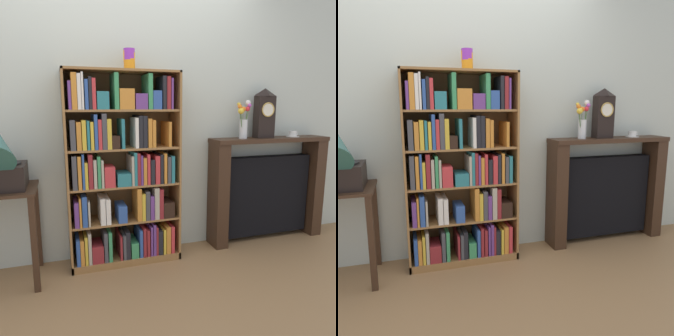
% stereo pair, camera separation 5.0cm
% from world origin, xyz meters
% --- Properties ---
extents(ground_plane, '(8.33, 6.40, 0.02)m').
position_xyz_m(ground_plane, '(0.00, 0.00, -0.01)').
color(ground_plane, '#997047').
extents(wall_back, '(5.33, 0.08, 2.60)m').
position_xyz_m(wall_back, '(0.27, 0.31, 1.30)').
color(wall_back, beige).
rests_on(wall_back, ground).
extents(bookshelf, '(0.93, 0.31, 1.62)m').
position_xyz_m(bookshelf, '(-0.01, 0.11, 0.76)').
color(bookshelf, olive).
rests_on(bookshelf, ground).
extents(cup_stack, '(0.09, 0.09, 0.17)m').
position_xyz_m(cup_stack, '(0.07, 0.11, 1.70)').
color(cup_stack, orange).
rests_on(cup_stack, bookshelf).
extents(side_table_left, '(0.49, 0.49, 0.74)m').
position_xyz_m(side_table_left, '(-0.93, 0.03, 0.54)').
color(side_table_left, '#382316').
rests_on(side_table_left, ground).
extents(fireplace_mantel, '(1.21, 0.26, 1.04)m').
position_xyz_m(fireplace_mantel, '(1.46, 0.17, 0.51)').
color(fireplace_mantel, '#382316').
rests_on(fireplace_mantel, ground).
extents(mantel_clock, '(0.18, 0.12, 0.47)m').
position_xyz_m(mantel_clock, '(1.37, 0.14, 1.27)').
color(mantel_clock, black).
rests_on(mantel_clock, fireplace_mantel).
extents(flower_vase, '(0.17, 0.12, 0.36)m').
position_xyz_m(flower_vase, '(1.15, 0.14, 1.20)').
color(flower_vase, silver).
rests_on(flower_vase, fireplace_mantel).
extents(teacup_with_saucer, '(0.13, 0.13, 0.06)m').
position_xyz_m(teacup_with_saucer, '(1.72, 0.15, 1.06)').
color(teacup_with_saucer, white).
rests_on(teacup_with_saucer, fireplace_mantel).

